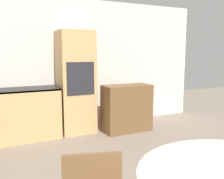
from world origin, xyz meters
TOP-DOWN VIEW (x-y plane):
  - wall_back at (0.00, 5.05)m, footprint 6.42×0.05m
  - oven_unit at (0.25, 4.72)m, footprint 0.65×0.59m
  - sideboard at (1.15, 4.32)m, footprint 0.94×0.45m

SIDE VIEW (x-z plane):
  - sideboard at x=1.15m, z-range 0.00..0.91m
  - oven_unit at x=0.25m, z-range 0.00..1.95m
  - wall_back at x=0.00m, z-range 0.00..2.60m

